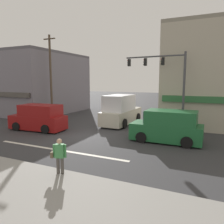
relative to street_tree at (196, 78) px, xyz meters
name	(u,v)px	position (x,y,z in m)	size (l,w,h in m)	color
ground_plane	(88,136)	(-6.75, -7.09, -4.23)	(120.00, 120.00, 0.00)	#333335
lane_marking_stripe	(58,150)	(-6.75, -10.59, -4.23)	(9.00, 0.24, 0.01)	silver
building_left_block	(30,83)	(-20.61, 1.34, -0.52)	(11.65, 11.36, 7.43)	slate
street_tree	(196,78)	(0.00, 0.00, 0.00)	(3.45, 3.45, 5.98)	#4C3823
utility_pole_near_left	(51,77)	(-13.88, -2.50, 0.22)	(1.40, 0.22, 8.62)	brown
utility_pole_far_right	(223,85)	(2.20, 1.16, -0.55)	(1.40, 0.22, 7.09)	brown
traffic_light_mast	(167,77)	(-1.94, -3.06, 0.07)	(4.88, 0.53, 6.20)	#47474C
box_truck_waiting_far	(121,111)	(-6.29, -1.95, -2.98)	(2.34, 5.64, 2.75)	#B7B29E
van_parked_curbside	(168,127)	(-1.21, -6.17, -3.23)	(4.61, 2.05, 2.11)	#1E6033
van_approaching_near	(39,118)	(-11.50, -7.01, -3.23)	(4.71, 2.27, 2.11)	maroon
pedestrian_foreground_with_bag	(59,155)	(-4.33, -13.50, -3.28)	(0.69, 0.39, 1.67)	#4C4742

